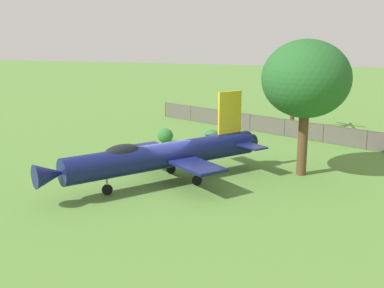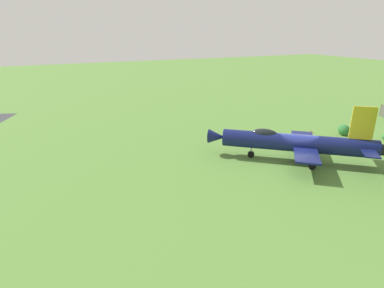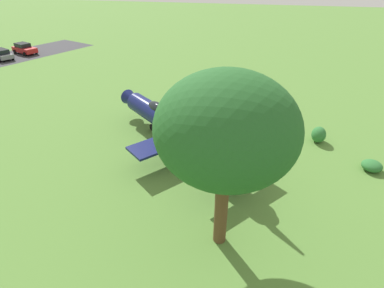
{
  "view_description": "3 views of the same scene",
  "coord_description": "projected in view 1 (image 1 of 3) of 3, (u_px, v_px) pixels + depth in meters",
  "views": [
    {
      "loc": [
        -9.39,
        26.41,
        9.08
      ],
      "look_at": [
        -1.36,
        -1.04,
        2.28
      ],
      "focal_mm": 45.15,
      "sensor_mm": 36.0,
      "label": 1
    },
    {
      "loc": [
        -19.77,
        19.25,
        10.98
      ],
      "look_at": [
        4.19,
        8.09,
        1.5
      ],
      "focal_mm": 29.85,
      "sensor_mm": 36.0,
      "label": 2
    },
    {
      "loc": [
        -18.43,
        -5.14,
        11.75
      ],
      "look_at": [
        -3.11,
        -1.64,
        2.5
      ],
      "focal_mm": 28.47,
      "sensor_mm": 36.0,
      "label": 3
    }
  ],
  "objects": [
    {
      "name": "ground_plane",
      "position": [
        166.0,
        183.0,
        29.33
      ],
      "size": [
        200.0,
        200.0,
        0.0
      ],
      "primitive_type": "plane",
      "color": "#568438"
    },
    {
      "name": "display_jet",
      "position": [
        160.0,
        155.0,
        28.72
      ],
      "size": [
        11.23,
        12.69,
        5.24
      ],
      "rotation": [
        0.0,
        0.0,
        0.88
      ],
      "color": "#111951",
      "rests_on": "ground_plane"
    },
    {
      "name": "shade_tree",
      "position": [
        306.0,
        79.0,
        29.61
      ],
      "size": [
        5.47,
        5.87,
        8.55
      ],
      "color": "brown",
      "rests_on": "ground_plane"
    },
    {
      "name": "palm_tree",
      "position": [
        293.0,
        91.0,
        43.33
      ],
      "size": [
        4.19,
        4.08,
        6.82
      ],
      "color": "brown",
      "rests_on": "ground_plane"
    },
    {
      "name": "perimeter_fence",
      "position": [
        284.0,
        127.0,
        41.96
      ],
      "size": [
        26.5,
        12.68,
        1.56
      ],
      "rotation": [
        0.0,
        0.0,
        5.84
      ],
      "color": "#4C4238",
      "rests_on": "ground_plane"
    },
    {
      "name": "shrub_near_fence",
      "position": [
        165.0,
        136.0,
        39.53
      ],
      "size": [
        1.31,
        1.05,
        1.22
      ],
      "color": "#2D7033",
      "rests_on": "ground_plane"
    },
    {
      "name": "shrub_by_tree",
      "position": [
        212.0,
        134.0,
        41.52
      ],
      "size": [
        1.29,
        1.29,
        0.68
      ],
      "color": "#2D7033",
      "rests_on": "ground_plane"
    },
    {
      "name": "info_plaque",
      "position": [
        144.0,
        146.0,
        35.06
      ],
      "size": [
        0.72,
        0.67,
        1.14
      ],
      "color": "#333333",
      "rests_on": "ground_plane"
    }
  ]
}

